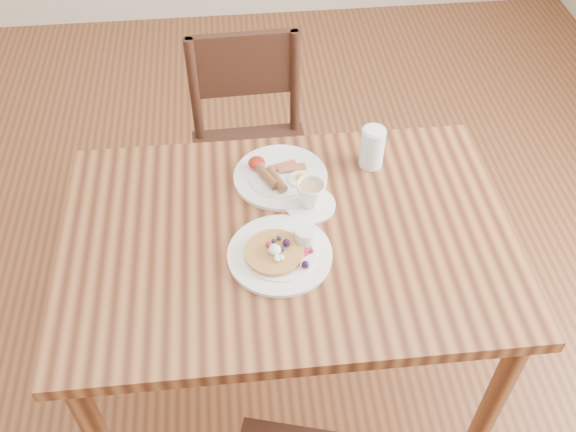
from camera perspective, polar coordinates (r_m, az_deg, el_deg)
The scene contains 7 objects.
ground at distance 2.31m, azimuth -0.00°, elevation -14.08°, with size 5.00×5.00×0.00m, color #5D311A.
dining_table at distance 1.77m, azimuth -0.00°, elevation -3.75°, with size 1.20×0.80×0.75m.
chair_far at distance 2.35m, azimuth -3.34°, elevation 6.03°, with size 0.43×0.43×0.88m.
pancake_plate at distance 1.64m, azimuth -0.58°, elevation -3.18°, with size 0.27×0.27×0.06m.
breakfast_plate at distance 1.84m, azimuth -0.80°, elevation 3.61°, with size 0.27×0.27×0.04m.
teacup_saucer at distance 1.75m, azimuth 2.01°, elevation 1.76°, with size 0.14×0.14×0.08m.
water_glass at distance 1.87m, azimuth 7.50°, elevation 6.06°, with size 0.07×0.07×0.13m, color silver.
Camera 1 is at (-0.12, -1.12, 2.02)m, focal length 40.00 mm.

